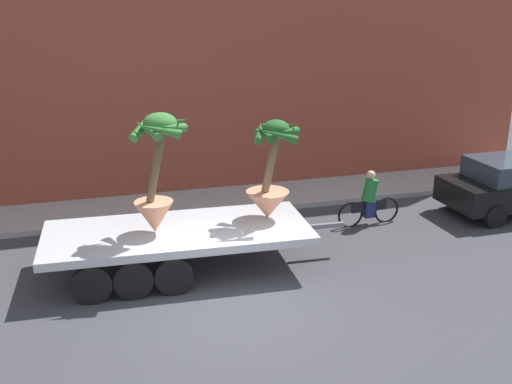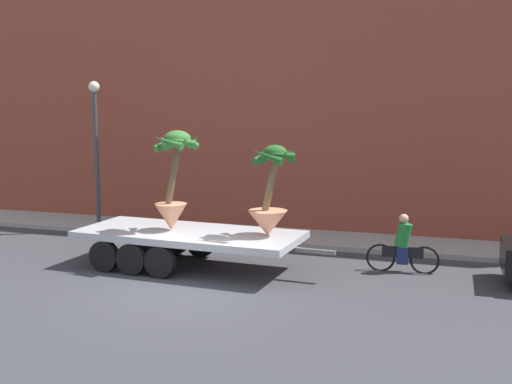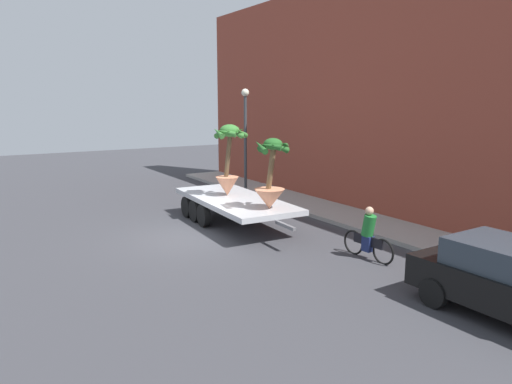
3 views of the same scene
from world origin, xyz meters
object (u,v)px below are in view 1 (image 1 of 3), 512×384
Objects in this scene: flatbed_trailer at (167,239)px; potted_palm_rear at (157,174)px; potted_palm_middle at (270,179)px; cyclist at (369,201)px.

potted_palm_rear is (-0.15, -0.05, 1.51)m from flatbed_trailer.
flatbed_trailer is 2.69m from potted_palm_middle.
potted_palm_rear reaches higher than flatbed_trailer.
potted_palm_rear is at bearing -166.74° from cyclist.
potted_palm_middle is 3.62m from cyclist.
flatbed_trailer is 2.63× the size of potted_palm_rear.
flatbed_trailer is 5.75m from cyclist.
flatbed_trailer is 1.52m from potted_palm_rear.
potted_palm_middle is 1.25× the size of cyclist.
potted_palm_middle is at bearing 3.03° from potted_palm_rear.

